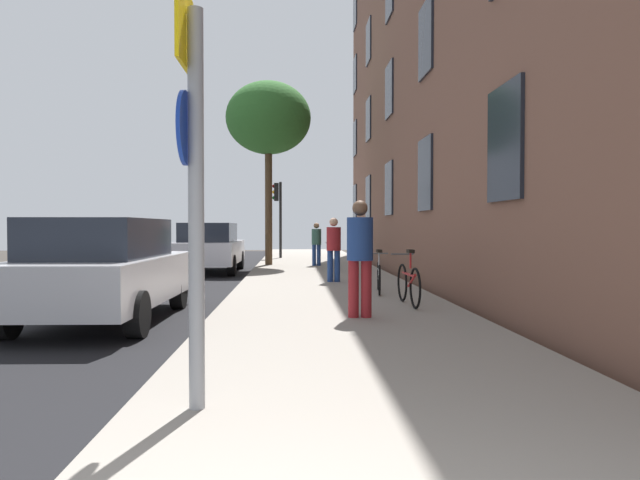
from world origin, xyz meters
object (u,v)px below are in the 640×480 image
Objects in this scene: bicycle_2 at (331,259)px; car_0 at (104,269)px; tree_near at (268,119)px; bicycle_1 at (379,276)px; car_1 at (210,247)px; pedestrian_2 at (316,241)px; sign_post at (193,167)px; pedestrian_0 at (360,251)px; bicycle_0 at (409,283)px; traffic_light at (278,206)px; pedestrian_1 at (334,245)px.

car_0 is (-4.16, -8.91, 0.34)m from bicycle_2.
tree_near is 1.53× the size of car_0.
car_1 reaches higher than bicycle_1.
pedestrian_2 reaches higher than car_1.
pedestrian_2 is at bearing 84.22° from sign_post.
tree_near reaches higher than car_0.
pedestrian_0 is 10.81m from car_1.
car_0 is at bearing 174.24° from pedestrian_0.
bicycle_0 is (2.80, 5.58, -1.44)m from sign_post.
bicycle_2 is at bearing -76.20° from traffic_light.
pedestrian_1 is at bearing -88.31° from pedestrian_2.
car_1 is (-2.08, -6.76, -1.61)m from traffic_light.
pedestrian_0 is at bearing -89.18° from pedestrian_2.
pedestrian_1 is 0.36× the size of car_1.
sign_post is at bearing -116.66° from bicycle_0.
pedestrian_1 is at bearing 79.75° from sign_post.
tree_near reaches higher than bicycle_1.
pedestrian_1 is at bearing -81.53° from traffic_light.
car_1 is at bearing -156.73° from pedestrian_2.
car_1 is (-3.95, 0.83, 0.34)m from bicycle_2.
traffic_light is 2.01× the size of bicycle_2.
bicycle_2 is (-0.59, 6.08, 0.03)m from bicycle_1.
traffic_light reaches higher than bicycle_2.
car_1 is at bearing -131.71° from tree_near.
sign_post is 8.05m from bicycle_1.
bicycle_1 is 1.08× the size of pedestrian_2.
bicycle_1 is 5.54m from car_0.
bicycle_1 is 0.98× the size of bicycle_2.
sign_post reaches higher than pedestrian_2.
car_0 is at bearing -108.60° from pedestrian_2.
pedestrian_2 is at bearing 23.27° from car_1.
sign_post is 1.97× the size of pedestrian_1.
car_1 is at bearing 123.23° from bicycle_1.
pedestrian_0 is at bearing -91.24° from bicycle_2.
bicycle_1 is 1.02× the size of pedestrian_1.
tree_near is 10.62m from bicycle_1.
bicycle_0 is 10.44m from pedestrian_2.
pedestrian_1 is at bearing 52.86° from car_0.
car_0 is at bearing -97.93° from traffic_light.
sign_post is at bearing -98.31° from bicycle_2.
bicycle_0 is at bearing -76.85° from pedestrian_1.
bicycle_2 is 2.45m from pedestrian_2.
tree_near is 4.04× the size of bicycle_1.
pedestrian_1 reaches higher than car_1.
pedestrian_1 is at bearing 103.15° from bicycle_0.
pedestrian_0 reaches higher than pedestrian_2.
traffic_light is 0.51× the size of tree_near.
pedestrian_0 is 11.68m from pedestrian_2.
tree_near is at bearing 104.99° from bicycle_0.
traffic_light is at bearing 100.16° from bicycle_1.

